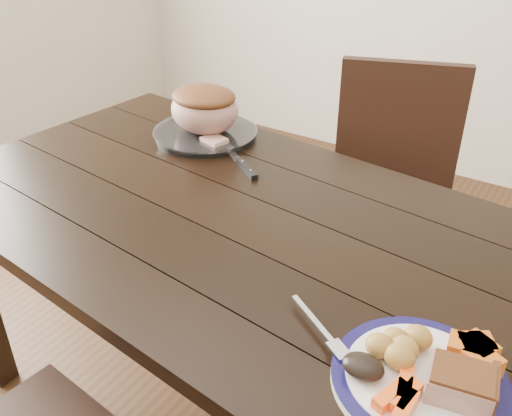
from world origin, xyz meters
The scene contains 14 objects.
dining_table centered at (0.00, 0.00, 0.66)m, with size 1.69×1.07×0.75m.
chair_far centered at (0.15, 0.73, 0.52)m, with size 0.54×0.55×0.93m.
dinner_plate centered at (0.56, -0.27, 0.76)m, with size 0.28×0.28×0.02m, color white.
plate_rim centered at (0.56, -0.27, 0.77)m, with size 0.28×0.28×0.02m, color #100C3E.
serving_platter centered at (-0.33, 0.33, 0.76)m, with size 0.31×0.31×0.02m, color white.
pork_slice centered at (0.62, -0.28, 0.79)m, with size 0.10×0.08×0.04m, color tan.
roasted_potatoes centered at (0.51, -0.25, 0.79)m, with size 0.10×0.11×0.04m.
carrot_batons centered at (0.55, -0.34, 0.78)m, with size 0.06×0.11×0.02m.
pumpkin_wedges centered at (0.62, -0.20, 0.79)m, with size 0.10×0.10×0.04m.
dark_mushroom centered at (0.48, -0.32, 0.79)m, with size 0.07×0.05×0.03m, color black.
fork centered at (0.38, -0.27, 0.77)m, with size 0.16×0.11×0.00m.
roast_joint centered at (-0.33, 0.33, 0.84)m, with size 0.21×0.19×0.14m, color tan.
cut_slice centered at (-0.26, 0.27, 0.78)m, with size 0.07×0.06×0.02m, color tan.
carving_knife centered at (-0.13, 0.23, 0.76)m, with size 0.28×0.20×0.01m.
Camera 1 is at (0.69, -0.96, 1.48)m, focal length 40.00 mm.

